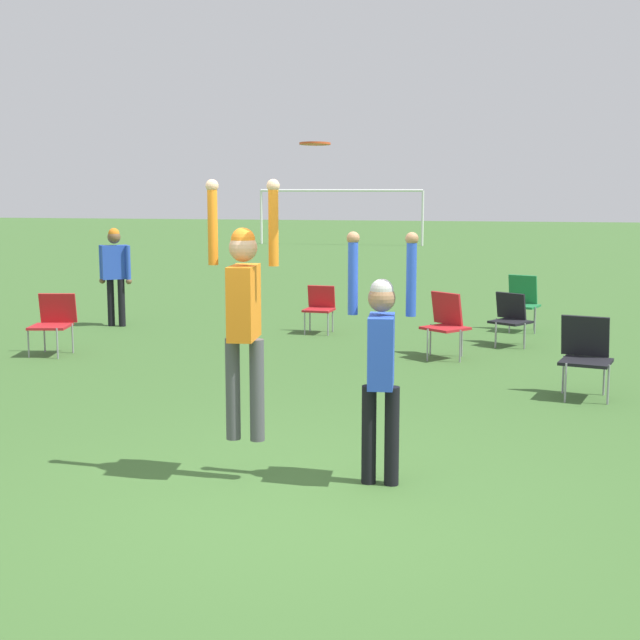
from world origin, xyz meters
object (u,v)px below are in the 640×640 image
object	(u,v)px
frisbee	(315,144)
camping_chair_2	(586,351)
camping_chair_5	(320,305)
camping_chair_1	(54,319)
camping_chair_0	(446,320)
person_jumping	(244,304)
camping_chair_4	(523,299)
person_spectator_near	(115,267)
camping_chair_3	(511,316)
person_defending	(381,353)

from	to	relation	value
frisbee	camping_chair_2	bearing A→B (deg)	57.90
frisbee	camping_chair_5	size ratio (longest dim) A/B	0.31
camping_chair_1	camping_chair_0	bearing A→B (deg)	177.75
camping_chair_1	camping_chair_2	world-z (taller)	camping_chair_2
camping_chair_0	camping_chair_2	xyz separation A→B (m)	(1.75, -2.10, -0.00)
person_jumping	camping_chair_4	bearing A→B (deg)	-20.98
camping_chair_4	person_spectator_near	xyz separation A→B (m)	(-6.93, -0.97, 0.49)
camping_chair_0	camping_chair_1	size ratio (longest dim) A/B	1.05
person_jumping	camping_chair_0	size ratio (longest dim) A/B	2.31
frisbee	camping_chair_3	size ratio (longest dim) A/B	0.30
frisbee	camping_chair_0	xyz separation A→B (m)	(0.61, 5.86, -2.19)
camping_chair_1	person_spectator_near	bearing A→B (deg)	-96.18
person_jumping	camping_chair_3	bearing A→B (deg)	-22.56
camping_chair_0	camping_chair_5	size ratio (longest dim) A/B	1.18
person_jumping	camping_chair_4	xyz separation A→B (m)	(2.32, 8.45, -0.92)
person_jumping	frisbee	world-z (taller)	frisbee
camping_chair_5	person_spectator_near	bearing A→B (deg)	4.91
frisbee	camping_chair_1	bearing A→B (deg)	135.25
camping_chair_3	camping_chair_0	bearing A→B (deg)	86.83
camping_chair_4	person_jumping	bearing A→B (deg)	94.39
camping_chair_0	camping_chair_4	world-z (taller)	camping_chair_4
camping_chair_1	camping_chair_4	xyz separation A→B (m)	(6.67, 3.62, 0.03)
frisbee	camping_chair_0	size ratio (longest dim) A/B	0.26
camping_chair_2	camping_chair_1	bearing A→B (deg)	4.68
camping_chair_3	camping_chair_4	xyz separation A→B (m)	(0.19, 1.47, 0.09)
person_defending	frisbee	bearing A→B (deg)	-72.61
camping_chair_5	person_spectator_near	xyz separation A→B (m)	(-3.63, -0.05, 0.57)
camping_chair_0	camping_chair_1	world-z (taller)	camping_chair_0
camping_chair_2	camping_chair_4	bearing A→B (deg)	-68.48
camping_chair_4	camping_chair_5	distance (m)	3.43
person_jumping	person_spectator_near	world-z (taller)	person_jumping
person_spectator_near	camping_chair_4	bearing A→B (deg)	-26.88
person_defending	camping_chair_3	size ratio (longest dim) A/B	2.58
camping_chair_3	camping_chair_5	xyz separation A→B (m)	(-3.11, 0.55, 0.01)
person_jumping	camping_chair_2	size ratio (longest dim) A/B	2.29
camping_chair_5	person_spectator_near	size ratio (longest dim) A/B	0.46
camping_chair_2	camping_chair_0	bearing A→B (deg)	-36.49
person_jumping	camping_chair_5	bearing A→B (deg)	1.82
frisbee	camping_chair_1	size ratio (longest dim) A/B	0.27
camping_chair_4	person_spectator_near	size ratio (longest dim) A/B	0.55
camping_chair_2	person_defending	bearing A→B (deg)	76.01
frisbee	camping_chair_5	bearing A→B (deg)	101.84
camping_chair_0	camping_chair_4	distance (m)	2.91
camping_chair_1	camping_chair_2	bearing A→B (deg)	159.23
camping_chair_2	camping_chair_3	distance (m)	3.43
frisbee	person_jumping	bearing A→B (deg)	170.64
person_jumping	person_spectator_near	xyz separation A→B (m)	(-4.62, 7.48, -0.43)
frisbee	camping_chair_1	xyz separation A→B (m)	(-4.97, 4.93, -2.21)
camping_chair_1	person_spectator_near	size ratio (longest dim) A/B	0.51
frisbee	person_spectator_near	bearing A→B (deg)	124.58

